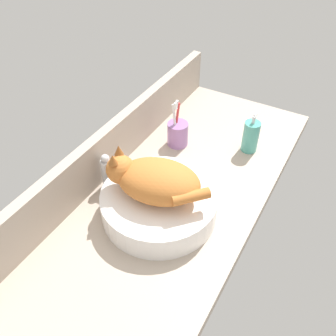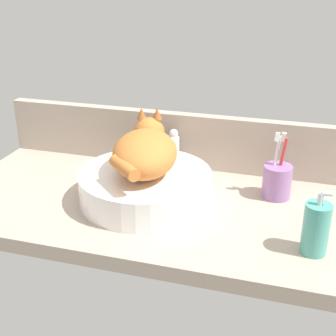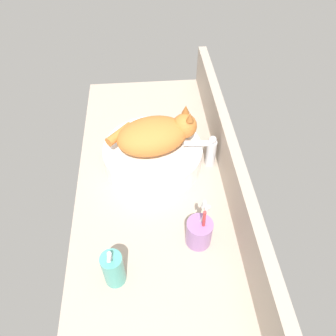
{
  "view_description": "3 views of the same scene",
  "coord_description": "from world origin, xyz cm",
  "px_view_note": "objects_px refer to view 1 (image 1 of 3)",
  "views": [
    {
      "loc": [
        -78.75,
        -41.37,
        89.17
      ],
      "look_at": [
        -0.42,
        3.17,
        8.97
      ],
      "focal_mm": 40.0,
      "sensor_mm": 36.0,
      "label": 1
    },
    {
      "loc": [
        26.25,
        -107.4,
        60.45
      ],
      "look_at": [
        -4.43,
        -2.42,
        11.52
      ],
      "focal_mm": 50.0,
      "sensor_mm": 36.0,
      "label": 2
    },
    {
      "loc": [
        73.23,
        -1.66,
        90.45
      ],
      "look_at": [
        -1.46,
        4.68,
        7.79
      ],
      "focal_mm": 35.0,
      "sensor_mm": 36.0,
      "label": 3
    }
  ],
  "objects_px": {
    "soap_dispenser": "(251,136)",
    "toothbrush_cup": "(178,133)",
    "cat": "(154,180)",
    "sink_basin": "(159,204)",
    "faucet": "(109,171)"
  },
  "relations": [
    {
      "from": "soap_dispenser",
      "to": "toothbrush_cup",
      "type": "relative_size",
      "value": 0.83
    },
    {
      "from": "cat",
      "to": "toothbrush_cup",
      "type": "xyz_separation_m",
      "value": [
        0.34,
        0.11,
        -0.09
      ]
    },
    {
      "from": "cat",
      "to": "faucet",
      "type": "bearing_deg",
      "value": 83.24
    },
    {
      "from": "cat",
      "to": "faucet",
      "type": "height_order",
      "value": "cat"
    },
    {
      "from": "faucet",
      "to": "soap_dispenser",
      "type": "xyz_separation_m",
      "value": [
        0.42,
        -0.33,
        -0.01
      ]
    },
    {
      "from": "soap_dispenser",
      "to": "sink_basin",
      "type": "bearing_deg",
      "value": 163.46
    },
    {
      "from": "faucet",
      "to": "toothbrush_cup",
      "type": "height_order",
      "value": "toothbrush_cup"
    },
    {
      "from": "sink_basin",
      "to": "soap_dispenser",
      "type": "distance_m",
      "value": 0.46
    },
    {
      "from": "cat",
      "to": "soap_dispenser",
      "type": "distance_m",
      "value": 0.48
    },
    {
      "from": "sink_basin",
      "to": "faucet",
      "type": "relative_size",
      "value": 2.64
    },
    {
      "from": "sink_basin",
      "to": "toothbrush_cup",
      "type": "bearing_deg",
      "value": 19.5
    },
    {
      "from": "toothbrush_cup",
      "to": "cat",
      "type": "bearing_deg",
      "value": -162.67
    },
    {
      "from": "sink_basin",
      "to": "soap_dispenser",
      "type": "bearing_deg",
      "value": -16.54
    },
    {
      "from": "cat",
      "to": "soap_dispenser",
      "type": "height_order",
      "value": "cat"
    },
    {
      "from": "soap_dispenser",
      "to": "cat",
      "type": "bearing_deg",
      "value": 162.05
    }
  ]
}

